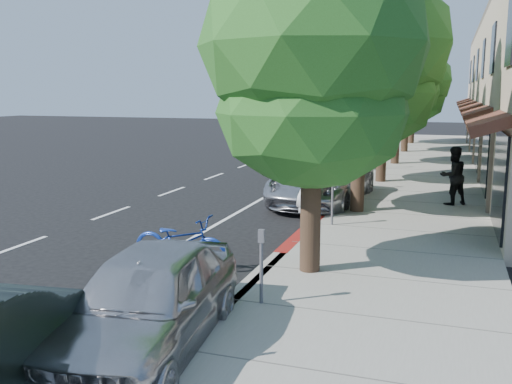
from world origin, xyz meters
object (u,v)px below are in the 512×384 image
at_px(street_tree_1, 362,48).
at_px(bicycle, 180,242).
at_px(white_pickup, 348,148).
at_px(street_tree_2, 384,77).
at_px(street_tree_3, 399,69).
at_px(pedestrian, 453,176).
at_px(near_car_a, 147,301).
at_px(street_tree_4, 408,69).
at_px(dark_suv_far, 357,139).
at_px(cyclist, 304,192).
at_px(dark_sedan, 334,158).
at_px(street_tree_0, 313,52).
at_px(silver_suv, 321,181).
at_px(street_tree_5, 414,82).

height_order(street_tree_1, bicycle, street_tree_1).
height_order(street_tree_1, white_pickup, street_tree_1).
height_order(street_tree_2, street_tree_3, street_tree_3).
bearing_deg(street_tree_3, white_pickup, 162.79).
relative_size(street_tree_2, pedestrian, 3.77).
relative_size(street_tree_1, near_car_a, 1.80).
bearing_deg(pedestrian, street_tree_4, -115.75).
relative_size(street_tree_4, white_pickup, 1.49).
xyz_separation_m(street_tree_3, dark_suv_far, (-2.77, 5.94, -3.88)).
height_order(street_tree_2, street_tree_4, street_tree_4).
relative_size(street_tree_1, street_tree_2, 1.16).
xyz_separation_m(street_tree_1, white_pickup, (-2.45, 12.76, -4.07)).
bearing_deg(bicycle, near_car_a, -158.62).
distance_m(cyclist, dark_sedan, 10.23).
height_order(street_tree_1, pedestrian, street_tree_1).
bearing_deg(dark_suv_far, street_tree_2, -74.09).
relative_size(dark_sedan, near_car_a, 0.92).
bearing_deg(dark_suv_far, bicycle, -86.98).
distance_m(cyclist, near_car_a, 8.57).
xyz_separation_m(street_tree_0, white_pickup, (-2.45, 18.76, -3.58)).
bearing_deg(silver_suv, street_tree_3, 86.74).
xyz_separation_m(street_tree_2, white_pickup, (-2.45, 6.76, -3.41)).
bearing_deg(pedestrian, near_car_a, 35.97).
relative_size(street_tree_1, silver_suv, 1.46).
bearing_deg(white_pickup, street_tree_3, -14.67).
bearing_deg(dark_sedan, street_tree_0, -73.53).
bearing_deg(pedestrian, dark_suv_far, -106.42).
bearing_deg(pedestrian, bicycle, 21.64).
distance_m(street_tree_3, silver_suv, 11.30).
height_order(near_car_a, pedestrian, pedestrian).
bearing_deg(bicycle, street_tree_4, -4.49).
xyz_separation_m(street_tree_4, dark_sedan, (-2.41, -9.18, -4.23)).
bearing_deg(street_tree_4, street_tree_0, -90.00).
relative_size(street_tree_3, silver_suv, 1.38).
bearing_deg(street_tree_2, street_tree_0, -90.00).
xyz_separation_m(cyclist, near_car_a, (-0.12, -8.56, -0.13)).
bearing_deg(silver_suv, street_tree_5, 90.78).
bearing_deg(near_car_a, white_pickup, 86.24).
height_order(cyclist, silver_suv, cyclist).
xyz_separation_m(silver_suv, pedestrian, (4.05, 0.43, 0.30)).
bearing_deg(street_tree_3, street_tree_5, 90.00).
bearing_deg(bicycle, street_tree_3, -6.56).
distance_m(cyclist, dark_suv_far, 19.34).
height_order(street_tree_2, cyclist, street_tree_2).
height_order(street_tree_1, cyclist, street_tree_1).
height_order(street_tree_0, street_tree_5, street_tree_5).
distance_m(silver_suv, pedestrian, 4.09).
relative_size(silver_suv, white_pickup, 1.03).
bearing_deg(near_car_a, street_tree_1, 75.54).
relative_size(cyclist, silver_suv, 0.32).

